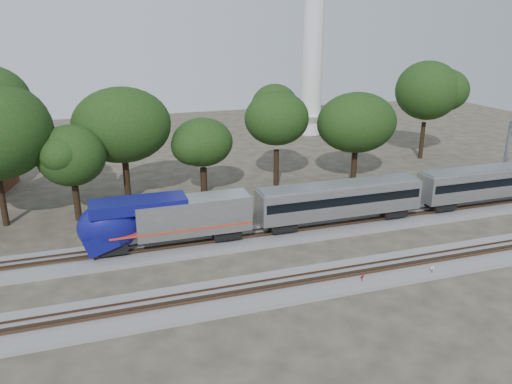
# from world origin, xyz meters

# --- Properties ---
(ground) EXTENTS (160.00, 160.00, 0.00)m
(ground) POSITION_xyz_m (0.00, 0.00, 0.00)
(ground) COLOR #383328
(ground) RESTS_ON ground
(track_far) EXTENTS (160.00, 5.00, 0.73)m
(track_far) POSITION_xyz_m (0.00, 6.00, 0.21)
(track_far) COLOR slate
(track_far) RESTS_ON ground
(track_near) EXTENTS (160.00, 5.00, 0.73)m
(track_near) POSITION_xyz_m (0.00, -4.00, 0.21)
(track_near) COLOR slate
(track_near) RESTS_ON ground
(train) EXTENTS (90.12, 3.11, 4.58)m
(train) POSITION_xyz_m (26.77, 6.00, 3.20)
(train) COLOR silver
(train) RESTS_ON ground
(switch_stand_red) EXTENTS (0.32, 0.14, 1.04)m
(switch_stand_red) POSITION_xyz_m (4.14, -5.51, 0.66)
(switch_stand_red) COLOR #512D19
(switch_stand_red) RESTS_ON ground
(switch_stand_white) EXTENTS (0.31, 0.06, 0.99)m
(switch_stand_white) POSITION_xyz_m (10.43, -5.96, 0.63)
(switch_stand_white) COLOR #512D19
(switch_stand_white) RESTS_ON ground
(switch_lever) EXTENTS (0.55, 0.39, 0.30)m
(switch_lever) POSITION_xyz_m (5.14, -5.34, 0.15)
(switch_lever) COLOR #512D19
(switch_lever) RESTS_ON ground
(tree_2) EXTENTS (7.21, 7.21, 10.17)m
(tree_2) POSITION_xyz_m (-17.57, 16.73, 7.07)
(tree_2) COLOR black
(tree_2) RESTS_ON ground
(tree_3) EXTENTS (9.40, 9.40, 13.26)m
(tree_3) POSITION_xyz_m (-12.05, 20.34, 9.24)
(tree_3) COLOR black
(tree_3) RESTS_ON ground
(tree_4) EXTENTS (6.91, 6.91, 9.74)m
(tree_4) POSITION_xyz_m (-3.14, 19.71, 6.77)
(tree_4) COLOR black
(tree_4) RESTS_ON ground
(tree_5) EXTENTS (8.90, 8.90, 12.54)m
(tree_5) POSITION_xyz_m (6.77, 21.39, 8.74)
(tree_5) COLOR black
(tree_5) RESTS_ON ground
(tree_6) EXTENTS (8.13, 8.13, 11.46)m
(tree_6) POSITION_xyz_m (16.90, 19.33, 7.98)
(tree_6) COLOR black
(tree_6) RESTS_ON ground
(tree_7) EXTENTS (10.61, 10.61, 14.96)m
(tree_7) POSITION_xyz_m (32.97, 27.20, 10.43)
(tree_7) COLOR black
(tree_7) RESTS_ON ground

